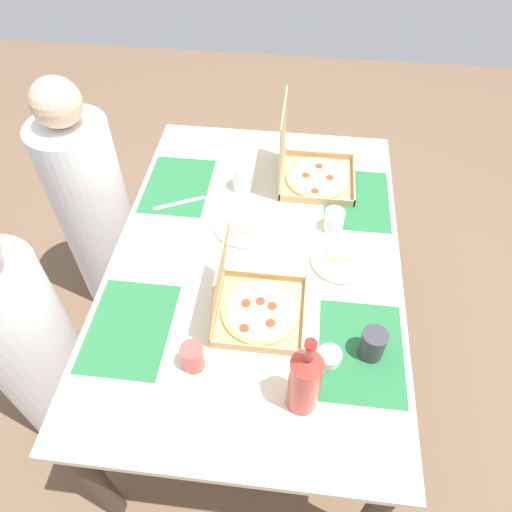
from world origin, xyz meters
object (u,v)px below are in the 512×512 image
(plate_near_right, at_px, (340,260))
(diner_right_seat, at_px, (95,212))
(soda_bottle, at_px, (305,380))
(diner_left_seat, at_px, (32,349))
(cup_clear_left, at_px, (242,178))
(plate_far_right, at_px, (243,226))
(cup_dark, at_px, (193,357))
(cup_spare, at_px, (334,220))
(condiment_bowl, at_px, (330,356))
(pizza_box_corner_left, at_px, (252,304))
(cup_red, at_px, (373,344))
(pizza_box_center, at_px, (310,170))

(plate_near_right, distance_m, diner_right_seat, 1.15)
(soda_bottle, height_order, diner_left_seat, diner_left_seat)
(cup_clear_left, distance_m, diner_right_seat, 0.73)
(plate_far_right, relative_size, cup_dark, 2.35)
(cup_clear_left, xyz_separation_m, cup_dark, (-0.82, 0.04, -0.01))
(plate_far_right, relative_size, cup_spare, 2.58)
(condiment_bowl, bearing_deg, soda_bottle, 151.90)
(cup_clear_left, bearing_deg, pizza_box_corner_left, -169.54)
(plate_near_right, distance_m, cup_red, 0.37)
(pizza_box_corner_left, bearing_deg, cup_red, -105.48)
(plate_far_right, distance_m, condiment_bowl, 0.62)
(diner_left_seat, bearing_deg, plate_near_right, -71.75)
(cup_red, bearing_deg, diner_left_seat, 89.81)
(pizza_box_center, height_order, cup_clear_left, pizza_box_center)
(condiment_bowl, bearing_deg, pizza_box_center, 6.64)
(pizza_box_center, height_order, cup_red, pizza_box_center)
(pizza_box_corner_left, distance_m, diner_right_seat, 1.02)
(pizza_box_corner_left, xyz_separation_m, plate_near_right, (0.25, -0.29, -0.04))
(pizza_box_center, height_order, pizza_box_corner_left, pizza_box_center)
(soda_bottle, bearing_deg, cup_clear_left, 18.04)
(pizza_box_corner_left, relative_size, cup_dark, 3.42)
(soda_bottle, height_order, cup_dark, soda_bottle)
(pizza_box_center, distance_m, plate_near_right, 0.46)
(cup_dark, height_order, cup_spare, cup_dark)
(pizza_box_corner_left, distance_m, cup_clear_left, 0.62)
(plate_far_right, relative_size, diner_left_seat, 0.19)
(diner_right_seat, bearing_deg, plate_near_right, -107.53)
(diner_right_seat, bearing_deg, cup_red, -120.85)
(pizza_box_center, height_order, condiment_bowl, pizza_box_center)
(cup_spare, bearing_deg, cup_clear_left, 63.00)
(plate_far_right, height_order, diner_left_seat, diner_left_seat)
(pizza_box_corner_left, xyz_separation_m, plate_far_right, (0.38, 0.08, -0.04))
(cup_spare, bearing_deg, condiment_bowl, 179.52)
(cup_red, xyz_separation_m, diner_left_seat, (0.00, 1.17, -0.27))
(pizza_box_corner_left, xyz_separation_m, cup_red, (-0.11, -0.38, 0.00))
(diner_left_seat, relative_size, diner_right_seat, 0.97)
(cup_dark, xyz_separation_m, diner_left_seat, (0.11, 0.64, -0.27))
(pizza_box_center, bearing_deg, plate_near_right, -163.80)
(soda_bottle, distance_m, cup_spare, 0.72)
(soda_bottle, xyz_separation_m, cup_dark, (0.08, 0.33, -0.08))
(plate_far_right, relative_size, condiment_bowl, 3.00)
(cup_red, bearing_deg, cup_clear_left, 34.54)
(cup_clear_left, relative_size, cup_spare, 1.24)
(pizza_box_center, relative_size, plate_far_right, 1.52)
(soda_bottle, distance_m, cup_clear_left, 0.94)
(pizza_box_corner_left, xyz_separation_m, diner_left_seat, (-0.10, 0.79, -0.27))
(plate_far_right, xyz_separation_m, diner_right_seat, (0.21, 0.71, -0.21))
(diner_right_seat, bearing_deg, condiment_bowl, -125.13)
(pizza_box_center, xyz_separation_m, cup_spare, (-0.27, -0.10, -0.01))
(plate_far_right, xyz_separation_m, cup_dark, (-0.59, 0.07, 0.04))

